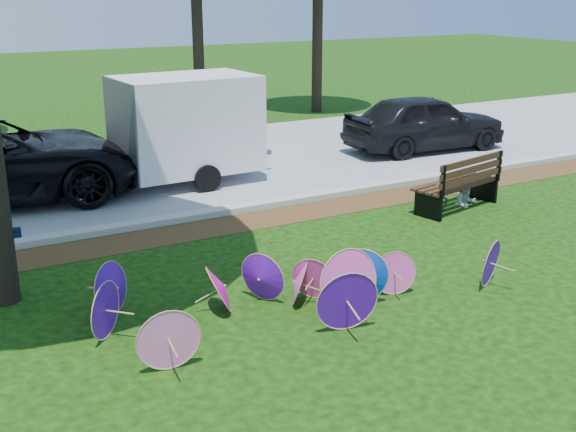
# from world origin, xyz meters

# --- Properties ---
(ground) EXTENTS (90.00, 90.00, 0.00)m
(ground) POSITION_xyz_m (0.00, 0.00, 0.00)
(ground) COLOR black
(ground) RESTS_ON ground
(mulch_strip) EXTENTS (90.00, 1.00, 0.01)m
(mulch_strip) POSITION_xyz_m (0.00, 4.50, 0.01)
(mulch_strip) COLOR #472D16
(mulch_strip) RESTS_ON ground
(curb) EXTENTS (90.00, 0.30, 0.12)m
(curb) POSITION_xyz_m (0.00, 5.20, 0.06)
(curb) COLOR #B7B5AD
(curb) RESTS_ON ground
(street) EXTENTS (90.00, 8.00, 0.01)m
(street) POSITION_xyz_m (0.00, 9.35, 0.01)
(street) COLOR gray
(street) RESTS_ON ground
(parasol_pile) EXTENTS (6.12, 2.47, 0.94)m
(parasol_pile) POSITION_xyz_m (-0.13, 0.62, 0.38)
(parasol_pile) COLOR #CD0D88
(parasol_pile) RESTS_ON ground
(dark_pickup) EXTENTS (4.61, 2.13, 1.53)m
(dark_pickup) POSITION_xyz_m (8.01, 7.81, 0.76)
(dark_pickup) COLOR black
(dark_pickup) RESTS_ON ground
(cargo_trailer) EXTENTS (3.08, 2.03, 2.70)m
(cargo_trailer) POSITION_xyz_m (1.17, 7.79, 1.35)
(cargo_trailer) COLOR white
(cargo_trailer) RESTS_ON ground
(park_bench) EXTENTS (2.19, 1.21, 1.08)m
(park_bench) POSITION_xyz_m (5.06, 3.27, 0.54)
(park_bench) COLOR black
(park_bench) RESTS_ON ground
(person_left) EXTENTS (0.44, 0.37, 1.04)m
(person_left) POSITION_xyz_m (4.71, 3.32, 0.52)
(person_left) COLOR #3A414F
(person_left) RESTS_ON ground
(person_right) EXTENTS (0.59, 0.49, 1.10)m
(person_right) POSITION_xyz_m (5.41, 3.32, 0.55)
(person_right) COLOR #B7B6BF
(person_right) RESTS_ON ground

